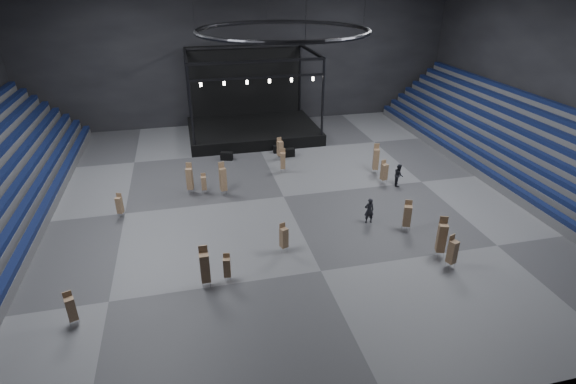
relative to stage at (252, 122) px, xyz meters
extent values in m
plane|color=#575759|center=(0.00, -16.24, -1.45)|extent=(50.00, 50.00, 0.00)
cube|color=black|center=(0.00, 4.76, 7.55)|extent=(50.00, 0.20, 18.00)
cube|color=black|center=(0.00, -37.24, 7.55)|extent=(50.00, 0.20, 18.00)
cube|color=black|center=(25.00, -16.24, 7.55)|extent=(0.20, 42.00, 18.00)
cube|color=black|center=(-18.12, -16.24, -0.50)|extent=(0.59, 40.00, 0.40)
cube|color=black|center=(-19.02, -16.24, 0.25)|extent=(0.59, 40.00, 0.40)
cube|color=black|center=(-19.91, -16.24, 1.00)|extent=(0.59, 40.00, 0.40)
cube|color=#515154|center=(21.40, -16.24, -1.08)|extent=(7.20, 40.00, 0.75)
cube|color=black|center=(18.12, -16.24, -0.50)|extent=(0.59, 40.00, 0.40)
cube|color=#515154|center=(21.85, -16.24, -0.70)|extent=(6.30, 40.00, 1.50)
cube|color=black|center=(19.02, -16.24, 0.25)|extent=(0.59, 40.00, 0.40)
cube|color=#515154|center=(22.30, -16.24, -0.33)|extent=(5.40, 40.00, 2.25)
cube|color=black|center=(19.91, -16.24, 1.00)|extent=(0.59, 40.00, 0.40)
cube|color=#515154|center=(22.75, -16.24, 0.05)|extent=(4.50, 40.00, 3.00)
cube|color=black|center=(20.82, -16.24, 1.75)|extent=(0.59, 40.00, 0.40)
cube|color=#515154|center=(23.20, -16.24, 0.42)|extent=(3.60, 40.00, 3.75)
cube|color=black|center=(21.71, -16.24, 2.50)|extent=(0.59, 40.00, 0.40)
cube|color=#515154|center=(23.65, -16.24, 0.80)|extent=(2.70, 40.00, 4.50)
cube|color=black|center=(22.61, -16.24, 3.25)|extent=(0.59, 40.00, 0.40)
cube|color=#515154|center=(24.10, -16.24, 1.17)|extent=(1.80, 40.00, 5.25)
cube|color=black|center=(23.52, -16.24, 4.00)|extent=(0.59, 40.00, 0.40)
cube|color=#515154|center=(24.55, -16.24, 1.55)|extent=(0.90, 40.00, 6.00)
cube|color=black|center=(24.41, -16.24, 4.75)|extent=(0.59, 40.00, 0.40)
cube|color=black|center=(0.00, -0.74, -0.85)|extent=(14.00, 10.00, 1.20)
cube|color=black|center=(0.00, 4.06, 3.75)|extent=(13.30, 0.30, 8.00)
cylinder|color=black|center=(-6.60, -5.34, 3.65)|extent=(0.24, 0.24, 7.80)
cylinder|color=black|center=(-6.60, 3.86, 3.65)|extent=(0.24, 0.24, 7.80)
cylinder|color=black|center=(6.60, -5.34, 3.65)|extent=(0.24, 0.24, 7.80)
cylinder|color=black|center=(6.60, 3.86, 3.65)|extent=(0.24, 0.24, 7.80)
cube|color=black|center=(0.00, -5.34, 7.55)|extent=(13.40, 0.25, 0.25)
cube|color=black|center=(0.00, 3.86, 7.55)|extent=(13.40, 0.25, 0.25)
cube|color=black|center=(0.00, -5.34, 6.05)|extent=(13.40, 0.20, 0.20)
cylinder|color=white|center=(-5.50, -5.34, 5.65)|extent=(0.24, 0.24, 0.35)
cylinder|color=white|center=(-3.30, -5.34, 5.65)|extent=(0.24, 0.24, 0.35)
cylinder|color=white|center=(-1.10, -5.34, 5.65)|extent=(0.24, 0.24, 0.35)
cylinder|color=white|center=(1.10, -5.34, 5.65)|extent=(0.24, 0.24, 0.35)
cylinder|color=white|center=(3.30, -5.34, 5.65)|extent=(0.24, 0.24, 0.35)
cylinder|color=white|center=(5.50, -5.34, 5.65)|extent=(0.24, 0.24, 0.35)
torus|color=black|center=(0.00, -16.24, 11.55)|extent=(12.30, 12.30, 0.30)
cube|color=black|center=(-3.66, -7.09, -1.06)|extent=(1.29, 0.94, 0.78)
cube|color=black|center=(1.75, -6.38, -1.08)|extent=(1.16, 0.64, 0.75)
cube|color=black|center=(2.46, -7.64, -1.05)|extent=(1.21, 0.61, 0.81)
cylinder|color=silver|center=(-12.87, -16.82, -1.28)|extent=(0.03, 0.03, 0.35)
cylinder|color=silver|center=(-12.87, -16.49, -1.28)|extent=(0.03, 0.03, 0.35)
cylinder|color=silver|center=(-12.54, -16.82, -1.28)|extent=(0.03, 0.03, 0.35)
cylinder|color=silver|center=(-12.54, -16.49, -1.28)|extent=(0.03, 0.03, 0.35)
cube|color=tan|center=(-12.71, -16.66, -0.47)|extent=(0.52, 0.52, 1.26)
cube|color=tan|center=(-12.65, -16.49, 0.11)|extent=(0.40, 0.17, 0.69)
cylinder|color=silver|center=(7.78, -28.43, -1.25)|extent=(0.03, 0.03, 0.40)
cylinder|color=silver|center=(7.78, -28.04, -1.25)|extent=(0.03, 0.03, 0.40)
cylinder|color=silver|center=(8.17, -28.43, -1.25)|extent=(0.03, 0.03, 0.40)
cylinder|color=silver|center=(8.17, -28.04, -1.25)|extent=(0.03, 0.03, 0.40)
cube|color=tan|center=(7.97, -28.24, -0.28)|extent=(0.63, 0.63, 1.53)
cube|color=tan|center=(7.90, -28.05, 0.44)|extent=(0.46, 0.22, 0.84)
cylinder|color=silver|center=(-5.90, -26.51, -1.28)|extent=(0.03, 0.03, 0.35)
cylinder|color=silver|center=(-5.90, -26.18, -1.28)|extent=(0.03, 0.03, 0.35)
cylinder|color=silver|center=(-5.57, -26.51, -1.28)|extent=(0.03, 0.03, 0.35)
cylinder|color=silver|center=(-5.57, -26.18, -1.28)|extent=(0.03, 0.03, 0.35)
cube|color=tan|center=(-5.74, -26.34, -0.49)|extent=(0.47, 0.47, 1.22)
cube|color=tan|center=(-5.71, -26.17, 0.06)|extent=(0.40, 0.11, 0.67)
cylinder|color=silver|center=(-7.60, -14.03, -1.24)|extent=(0.03, 0.03, 0.41)
cylinder|color=silver|center=(-7.60, -13.64, -1.24)|extent=(0.03, 0.03, 0.41)
cylinder|color=silver|center=(-7.21, -14.03, -1.24)|extent=(0.03, 0.03, 0.41)
cylinder|color=silver|center=(-7.21, -13.64, -1.24)|extent=(0.03, 0.03, 0.41)
cube|color=tan|center=(-7.40, -13.84, -0.12)|extent=(0.60, 0.60, 1.84)
cube|color=tan|center=(-7.36, -13.63, 0.75)|extent=(0.48, 0.17, 1.01)
cylinder|color=silver|center=(9.03, -13.70, -1.24)|extent=(0.03, 0.03, 0.41)
cylinder|color=silver|center=(9.03, -13.30, -1.24)|extent=(0.03, 0.03, 0.41)
cylinder|color=silver|center=(9.42, -13.70, -1.24)|extent=(0.03, 0.03, 0.41)
cylinder|color=silver|center=(9.42, -13.30, -1.24)|extent=(0.03, 0.03, 0.41)
cube|color=tan|center=(9.23, -13.50, -0.07)|extent=(0.60, 0.60, 1.93)
cube|color=tan|center=(9.28, -13.30, 0.84)|extent=(0.48, 0.18, 1.06)
cylinder|color=silver|center=(1.28, -8.43, -1.24)|extent=(0.03, 0.03, 0.41)
cylinder|color=silver|center=(1.28, -8.04, -1.24)|extent=(0.03, 0.03, 0.41)
cylinder|color=silver|center=(1.67, -8.43, -1.24)|extent=(0.03, 0.03, 0.41)
cylinder|color=silver|center=(1.67, -8.04, -1.24)|extent=(0.03, 0.03, 0.41)
cube|color=tan|center=(1.47, -8.24, -0.30)|extent=(0.61, 0.61, 1.47)
cube|color=tan|center=(1.42, -8.04, 0.38)|extent=(0.47, 0.19, 0.81)
cylinder|color=silver|center=(-1.94, -24.26, -1.26)|extent=(0.03, 0.03, 0.38)
cylinder|color=silver|center=(-1.94, -23.90, -1.26)|extent=(0.03, 0.03, 0.38)
cylinder|color=silver|center=(-1.58, -24.26, -1.26)|extent=(0.03, 0.03, 0.38)
cylinder|color=silver|center=(-1.58, -23.90, -1.26)|extent=(0.03, 0.03, 0.38)
cube|color=tan|center=(-1.76, -24.08, -0.38)|extent=(0.58, 0.58, 1.38)
cube|color=tan|center=(-1.82, -23.90, 0.26)|extent=(0.43, 0.20, 0.76)
cylinder|color=silver|center=(-6.46, -14.23, -1.28)|extent=(0.03, 0.03, 0.35)
cylinder|color=silver|center=(-6.46, -13.90, -1.28)|extent=(0.03, 0.03, 0.35)
cylinder|color=silver|center=(-6.13, -14.23, -1.28)|extent=(0.03, 0.03, 0.35)
cylinder|color=silver|center=(-6.13, -13.90, -1.28)|extent=(0.03, 0.03, 0.35)
cube|color=tan|center=(-6.29, -14.06, -0.53)|extent=(0.44, 0.44, 1.14)
cube|color=tan|center=(-6.28, -13.89, -0.01)|extent=(0.40, 0.07, 0.63)
cylinder|color=silver|center=(7.12, -23.69, -1.23)|extent=(0.03, 0.03, 0.44)
cylinder|color=silver|center=(7.12, -23.27, -1.23)|extent=(0.03, 0.03, 0.44)
cylinder|color=silver|center=(7.53, -23.69, -1.23)|extent=(0.03, 0.03, 0.44)
cylinder|color=silver|center=(7.53, -23.27, -1.23)|extent=(0.03, 0.03, 0.44)
cube|color=tan|center=(7.33, -23.48, -0.24)|extent=(0.69, 0.69, 1.54)
cube|color=tan|center=(7.42, -23.28, 0.48)|extent=(0.49, 0.27, 0.85)
cylinder|color=silver|center=(-4.94, -14.92, -1.24)|extent=(0.03, 0.03, 0.42)
cylinder|color=silver|center=(-4.94, -14.52, -1.24)|extent=(0.03, 0.03, 0.42)
cylinder|color=silver|center=(-4.54, -14.92, -1.24)|extent=(0.03, 0.03, 0.42)
cylinder|color=silver|center=(-4.54, -14.52, -1.24)|extent=(0.03, 0.03, 0.42)
cube|color=tan|center=(-4.74, -14.72, -0.06)|extent=(0.60, 0.60, 1.95)
cube|color=tan|center=(-4.79, -14.51, 0.87)|extent=(0.49, 0.16, 1.07)
cylinder|color=silver|center=(-14.18, -28.42, -1.26)|extent=(0.03, 0.03, 0.38)
cylinder|color=silver|center=(-14.18, -28.05, -1.26)|extent=(0.03, 0.03, 0.38)
cylinder|color=silver|center=(-13.82, -28.42, -1.26)|extent=(0.03, 0.03, 0.38)
cylinder|color=silver|center=(-13.82, -28.05, -1.26)|extent=(0.03, 0.03, 0.38)
cube|color=tan|center=(-14.00, -28.24, -0.40)|extent=(0.59, 0.59, 1.35)
cube|color=tan|center=(-14.07, -28.06, 0.23)|extent=(0.43, 0.20, 0.74)
cylinder|color=silver|center=(8.85, -15.97, -1.24)|extent=(0.03, 0.03, 0.41)
cylinder|color=silver|center=(8.85, -15.58, -1.24)|extent=(0.03, 0.03, 0.41)
cylinder|color=silver|center=(9.24, -15.97, -1.24)|extent=(0.03, 0.03, 0.41)
cylinder|color=silver|center=(9.24, -15.58, -1.24)|extent=(0.03, 0.03, 0.41)
cube|color=tan|center=(9.04, -15.77, -0.33)|extent=(0.58, 0.58, 1.42)
cube|color=tan|center=(9.00, -15.57, 0.33)|extent=(0.47, 0.16, 0.78)
cylinder|color=silver|center=(0.88, -11.51, -1.26)|extent=(0.03, 0.03, 0.38)
cylinder|color=silver|center=(0.88, -11.15, -1.26)|extent=(0.03, 0.03, 0.38)
cylinder|color=silver|center=(1.24, -11.51, -1.26)|extent=(0.03, 0.03, 0.38)
cylinder|color=silver|center=(1.24, -11.15, -1.26)|extent=(0.03, 0.03, 0.38)
cube|color=tan|center=(1.06, -11.33, -0.30)|extent=(0.55, 0.55, 1.53)
cube|color=tan|center=(1.10, -11.14, 0.41)|extent=(0.44, 0.16, 0.84)
cylinder|color=silver|center=(-7.23, -26.87, -1.23)|extent=(0.03, 0.03, 0.45)
cylinder|color=silver|center=(-7.23, -26.44, -1.23)|extent=(0.03, 0.03, 0.45)
cylinder|color=silver|center=(-6.81, -26.87, -1.23)|extent=(0.03, 0.03, 0.45)
cylinder|color=silver|center=(-6.81, -26.44, -1.23)|extent=(0.03, 0.03, 0.45)
cube|color=tan|center=(-7.02, -26.65, -0.08)|extent=(0.55, 0.55, 1.84)
cube|color=tan|center=(-7.03, -26.43, 0.79)|extent=(0.52, 0.08, 1.01)
cylinder|color=silver|center=(7.71, -27.19, -1.23)|extent=(0.03, 0.03, 0.45)
cylinder|color=silver|center=(7.71, -26.77, -1.23)|extent=(0.03, 0.03, 0.45)
cylinder|color=silver|center=(8.14, -27.19, -1.23)|extent=(0.03, 0.03, 0.45)
cylinder|color=silver|center=(8.14, -26.77, -1.23)|extent=(0.03, 0.03, 0.45)
cube|color=tan|center=(7.92, -26.98, -0.03)|extent=(0.70, 0.70, 1.95)
cube|color=tan|center=(8.00, -26.77, 0.90)|extent=(0.51, 0.25, 1.07)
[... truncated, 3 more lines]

